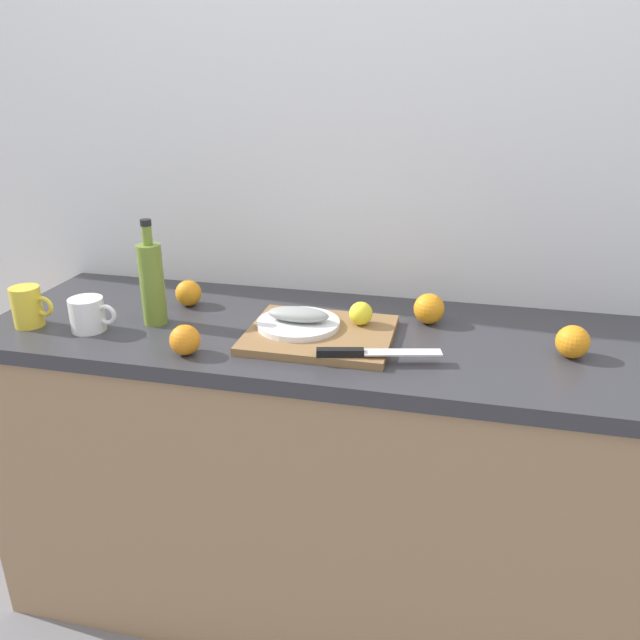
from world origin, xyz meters
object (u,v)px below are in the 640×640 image
at_px(olive_oil_bottle, 152,282).
at_px(orange_0, 188,293).
at_px(coffee_mug_0, 88,314).
at_px(lemon_0, 360,313).
at_px(fish_fillet, 298,314).
at_px(chef_knife, 363,352).
at_px(coffee_mug_1, 28,307).
at_px(white_plate, 298,324).
at_px(cutting_board, 320,335).

bearing_deg(olive_oil_bottle, orange_0, 77.93).
bearing_deg(coffee_mug_0, lemon_0, 12.62).
height_order(fish_fillet, olive_oil_bottle, olive_oil_bottle).
height_order(chef_knife, lemon_0, lemon_0).
height_order(lemon_0, olive_oil_bottle, olive_oil_bottle).
xyz_separation_m(coffee_mug_1, orange_0, (0.35, 0.24, -0.02)).
height_order(white_plate, lemon_0, lemon_0).
bearing_deg(fish_fillet, lemon_0, 18.11).
height_order(lemon_0, coffee_mug_0, coffee_mug_0).
relative_size(fish_fillet, orange_0, 2.15).
bearing_deg(fish_fillet, coffee_mug_1, -171.00).
distance_m(chef_knife, lemon_0, 0.19).
xyz_separation_m(lemon_0, orange_0, (-0.51, 0.08, -0.01)).
xyz_separation_m(white_plate, olive_oil_bottle, (-0.39, -0.02, 0.09)).
distance_m(fish_fillet, coffee_mug_0, 0.55).
relative_size(lemon_0, olive_oil_bottle, 0.22).
relative_size(white_plate, olive_oil_bottle, 0.76).
distance_m(lemon_0, olive_oil_bottle, 0.55).
distance_m(cutting_board, white_plate, 0.07).
distance_m(lemon_0, orange_0, 0.52).
height_order(coffee_mug_0, orange_0, coffee_mug_0).
relative_size(chef_knife, orange_0, 3.86).
bearing_deg(olive_oil_bottle, cutting_board, 0.01).
bearing_deg(chef_knife, orange_0, 141.06).
relative_size(coffee_mug_0, orange_0, 1.72).
relative_size(cutting_board, orange_0, 4.89).
bearing_deg(chef_knife, cutting_board, 123.84).
distance_m(cutting_board, coffee_mug_1, 0.78).
height_order(lemon_0, orange_0, lemon_0).
bearing_deg(orange_0, fish_fillet, -19.44).
bearing_deg(white_plate, lemon_0, 18.11).
xyz_separation_m(fish_fillet, coffee_mug_1, (-0.71, -0.11, 0.00)).
xyz_separation_m(fish_fillet, chef_knife, (0.19, -0.14, -0.02)).
bearing_deg(orange_0, chef_knife, -25.68).
bearing_deg(coffee_mug_1, white_plate, 9.00).
relative_size(cutting_board, white_plate, 1.70).
height_order(fish_fillet, coffee_mug_1, coffee_mug_1).
bearing_deg(lemon_0, orange_0, 171.34).
xyz_separation_m(cutting_board, coffee_mug_1, (-0.77, -0.10, 0.04)).
relative_size(coffee_mug_1, orange_0, 1.57).
distance_m(coffee_mug_0, coffee_mug_1, 0.17).
relative_size(lemon_0, orange_0, 0.82).
relative_size(olive_oil_bottle, coffee_mug_1, 2.42).
bearing_deg(fish_fillet, olive_oil_bottle, -177.47).
relative_size(olive_oil_bottle, orange_0, 3.79).
relative_size(lemon_0, coffee_mug_1, 0.52).
height_order(cutting_board, coffee_mug_1, coffee_mug_1).
bearing_deg(fish_fillet, coffee_mug_0, -168.98).
bearing_deg(coffee_mug_0, olive_oil_bottle, 31.24).
bearing_deg(cutting_board, white_plate, 164.31).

